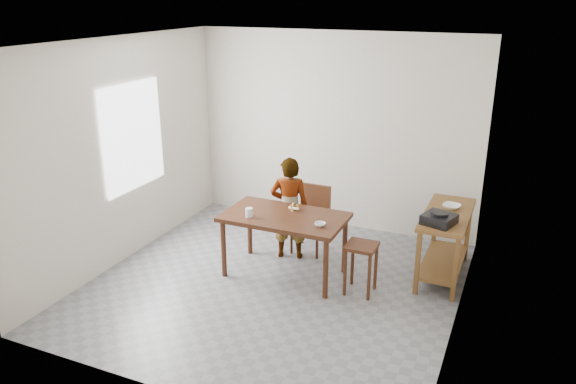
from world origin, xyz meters
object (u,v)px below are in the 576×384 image
at_px(stool, 361,268).
at_px(prep_counter, 444,245).
at_px(child, 289,208).
at_px(dining_chair, 310,220).
at_px(dining_table, 285,245).

bearing_deg(stool, prep_counter, 44.16).
bearing_deg(child, dining_chair, -142.67).
relative_size(dining_table, dining_chair, 1.65).
bearing_deg(dining_chair, dining_table, -91.68).
xyz_separation_m(dining_table, prep_counter, (1.72, 0.70, 0.03)).
height_order(prep_counter, dining_chair, dining_chair).
height_order(prep_counter, child, child).
height_order(dining_table, child, child).
bearing_deg(prep_counter, dining_chair, 179.77).
bearing_deg(dining_table, prep_counter, 22.15).
bearing_deg(dining_chair, prep_counter, 1.10).
bearing_deg(prep_counter, dining_table, -157.85).
distance_m(dining_table, stool, 0.95).
distance_m(dining_table, prep_counter, 1.86).
xyz_separation_m(child, stool, (1.08, -0.51, -0.36)).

